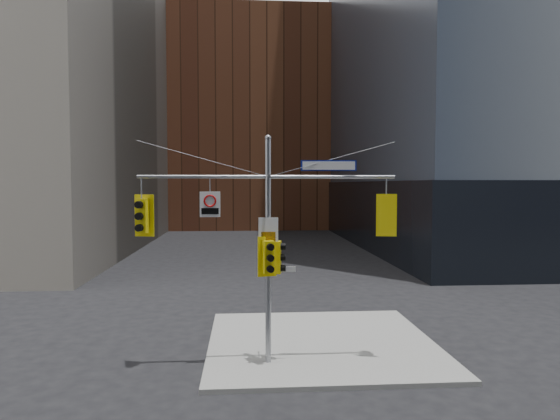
{
  "coord_description": "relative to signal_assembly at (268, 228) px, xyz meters",
  "views": [
    {
      "loc": [
        -0.74,
        -13.47,
        5.77
      ],
      "look_at": [
        0.37,
        2.0,
        4.96
      ],
      "focal_mm": 32.0,
      "sensor_mm": 36.0,
      "label": 1
    }
  ],
  "objects": [
    {
      "name": "street_sign_blade",
      "position": [
        1.9,
        0.0,
        1.93
      ],
      "size": [
        1.74,
        0.18,
        0.34
      ],
      "rotation": [
        0.0,
        0.0,
        -0.08
      ],
      "color": "navy",
      "rests_on": "ground"
    },
    {
      "name": "podium_ne",
      "position": [
        28.0,
        30.01,
        -1.42
      ],
      "size": [
        36.4,
        36.4,
        6.0
      ],
      "primitive_type": "cube",
      "color": "black",
      "rests_on": "ground"
    },
    {
      "name": "street_blade_ns",
      "position": [
        0.0,
        0.46,
        -1.48
      ],
      "size": [
        0.03,
        0.68,
        0.14
      ],
      "rotation": [
        0.0,
        0.0,
        0.0
      ],
      "color": "#145926",
      "rests_on": "ground"
    },
    {
      "name": "street_blade_ew",
      "position": [
        0.45,
        0.01,
        -1.31
      ],
      "size": [
        0.81,
        0.11,
        0.16
      ],
      "rotation": [
        0.0,
        0.0,
        -0.1
      ],
      "color": "silver",
      "rests_on": "ground"
    },
    {
      "name": "regulatory_sign_arm",
      "position": [
        -1.79,
        -0.02,
        0.76
      ],
      "size": [
        0.63,
        0.07,
        0.79
      ],
      "rotation": [
        0.0,
        0.0,
        0.02
      ],
      "color": "silver",
      "rests_on": "ground"
    },
    {
      "name": "brick_midrise",
      "position": [
        0.0,
        56.01,
        9.58
      ],
      "size": [
        26.0,
        20.0,
        28.0
      ],
      "primitive_type": "cube",
      "color": "brown",
      "rests_on": "ground"
    },
    {
      "name": "traffic_light_pole_front",
      "position": [
        -0.0,
        -0.27,
        -0.89
      ],
      "size": [
        0.59,
        0.54,
        1.25
      ],
      "rotation": [
        0.0,
        0.0,
        0.24
      ],
      "color": "yellow",
      "rests_on": "ground"
    },
    {
      "name": "traffic_light_west_arm",
      "position": [
        -3.87,
        0.01,
        0.38
      ],
      "size": [
        0.61,
        0.57,
        1.3
      ],
      "rotation": [
        0.0,
        0.0,
        -0.24
      ],
      "color": "yellow",
      "rests_on": "ground"
    },
    {
      "name": "traffic_light_pole_side",
      "position": [
        0.32,
        -0.0,
        -0.94
      ],
      "size": [
        0.43,
        0.37,
        1.02
      ],
      "rotation": [
        0.0,
        0.0,
        1.38
      ],
      "color": "yellow",
      "rests_on": "ground"
    },
    {
      "name": "sidewalk_corner",
      "position": [
        2.0,
        2.01,
        -4.34
      ],
      "size": [
        8.0,
        8.0,
        0.15
      ],
      "primitive_type": "cube",
      "color": "gray",
      "rests_on": "ground"
    },
    {
      "name": "traffic_light_east_arm",
      "position": [
        3.74,
        0.0,
        0.38
      ],
      "size": [
        0.63,
        0.57,
        1.33
      ],
      "rotation": [
        0.0,
        0.0,
        2.92
      ],
      "color": "yellow",
      "rests_on": "ground"
    },
    {
      "name": "regulatory_sign_pole",
      "position": [
        0.0,
        -0.11,
        -0.09
      ],
      "size": [
        0.61,
        0.05,
        0.8
      ],
      "rotation": [
        0.0,
        0.0,
        -0.02
      ],
      "color": "silver",
      "rests_on": "ground"
    },
    {
      "name": "signal_assembly",
      "position": [
        0.0,
        0.0,
        0.0
      ],
      "size": [
        8.0,
        0.8,
        7.3
      ],
      "color": "#92949A",
      "rests_on": "ground"
    },
    {
      "name": "ground",
      "position": [
        0.0,
        -1.99,
        -4.42
      ],
      "size": [
        160.0,
        160.0,
        0.0
      ],
      "primitive_type": "plane",
      "color": "black",
      "rests_on": "ground"
    }
  ]
}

